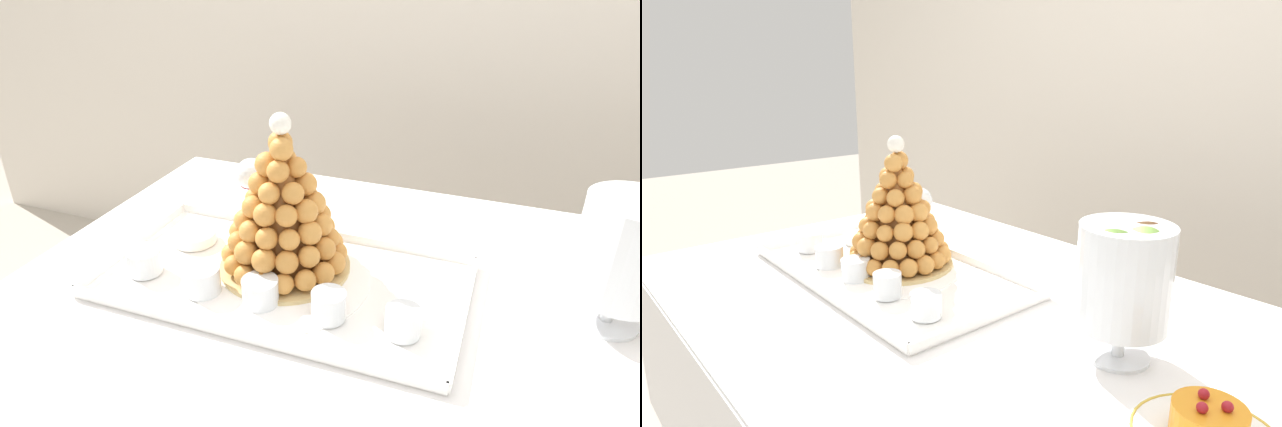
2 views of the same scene
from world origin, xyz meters
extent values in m
cylinder|color=brown|center=(-0.64, 0.36, 0.36)|extent=(0.04, 0.04, 0.73)
cube|color=brown|center=(0.00, 0.00, 0.74)|extent=(1.41, 0.84, 0.02)
cube|color=white|center=(0.00, 0.00, 0.75)|extent=(1.47, 0.90, 0.00)
cube|color=white|center=(0.00, 0.45, 0.55)|extent=(1.47, 0.01, 0.38)
cube|color=white|center=(-0.73, 0.00, 0.55)|extent=(0.01, 0.90, 0.38)
cube|color=white|center=(-0.25, -0.03, 0.75)|extent=(0.64, 0.34, 0.01)
cube|color=white|center=(-0.25, -0.20, 0.77)|extent=(0.64, 0.01, 0.02)
cube|color=white|center=(-0.25, 0.14, 0.77)|extent=(0.64, 0.01, 0.02)
cube|color=white|center=(-0.57, -0.03, 0.77)|extent=(0.01, 0.34, 0.02)
cube|color=white|center=(0.07, -0.03, 0.77)|extent=(0.01, 0.34, 0.02)
cylinder|color=white|center=(-0.25, -0.03, 0.76)|extent=(0.31, 0.31, 0.00)
cylinder|color=tan|center=(-0.26, 0.01, 0.76)|extent=(0.24, 0.24, 0.01)
cone|color=#AD6C30|center=(-0.26, 0.01, 0.89)|extent=(0.16, 0.16, 0.24)
sphere|color=#CB863B|center=(-0.17, 0.01, 0.79)|extent=(0.04, 0.04, 0.04)
sphere|color=#C88339|center=(-0.18, 0.05, 0.79)|extent=(0.04, 0.04, 0.04)
sphere|color=#D08C3F|center=(-0.20, 0.08, 0.79)|extent=(0.04, 0.04, 0.04)
sphere|color=#C98339|center=(-0.23, 0.10, 0.79)|extent=(0.04, 0.04, 0.04)
sphere|color=#CC873C|center=(-0.26, 0.11, 0.79)|extent=(0.04, 0.04, 0.04)
sphere|color=#CB863B|center=(-0.30, 0.10, 0.79)|extent=(0.04, 0.04, 0.04)
sphere|color=#CD883D|center=(-0.33, 0.08, 0.79)|extent=(0.04, 0.04, 0.04)
sphere|color=#D08C3F|center=(-0.35, 0.05, 0.79)|extent=(0.04, 0.04, 0.04)
sphere|color=#CA853B|center=(-0.36, 0.01, 0.79)|extent=(0.04, 0.04, 0.04)
sphere|color=#CE893D|center=(-0.35, -0.03, 0.79)|extent=(0.04, 0.04, 0.04)
sphere|color=#CF8B3E|center=(-0.33, -0.06, 0.79)|extent=(0.04, 0.04, 0.04)
sphere|color=#CD893D|center=(-0.30, -0.08, 0.79)|extent=(0.04, 0.04, 0.04)
sphere|color=#CD893D|center=(-0.26, -0.08, 0.79)|extent=(0.04, 0.04, 0.04)
sphere|color=#C9843A|center=(-0.23, -0.08, 0.79)|extent=(0.04, 0.04, 0.04)
sphere|color=#CC883C|center=(-0.20, -0.06, 0.79)|extent=(0.04, 0.04, 0.04)
sphere|color=#CB863B|center=(-0.18, -0.03, 0.79)|extent=(0.04, 0.04, 0.04)
sphere|color=#CB863B|center=(-0.19, 0.04, 0.82)|extent=(0.04, 0.04, 0.04)
sphere|color=#CC873C|center=(-0.21, 0.07, 0.82)|extent=(0.04, 0.04, 0.04)
sphere|color=#CF8A3E|center=(-0.24, 0.09, 0.82)|extent=(0.04, 0.04, 0.04)
sphere|color=#CB863B|center=(-0.28, 0.09, 0.82)|extent=(0.04, 0.04, 0.04)
sphere|color=#C9843A|center=(-0.32, 0.07, 0.82)|extent=(0.04, 0.04, 0.04)
sphere|color=#CA853A|center=(-0.34, 0.04, 0.82)|extent=(0.04, 0.04, 0.04)
sphere|color=#CD893D|center=(-0.35, 0.00, 0.82)|extent=(0.04, 0.04, 0.04)
sphere|color=#C9843A|center=(-0.33, -0.03, 0.82)|extent=(0.04, 0.04, 0.04)
sphere|color=#C9843A|center=(-0.30, -0.06, 0.82)|extent=(0.04, 0.04, 0.04)
sphere|color=#C88339|center=(-0.27, -0.07, 0.82)|extent=(0.04, 0.04, 0.04)
sphere|color=#C88339|center=(-0.23, -0.06, 0.82)|extent=(0.04, 0.04, 0.04)
sphere|color=#CE8A3E|center=(-0.20, -0.04, 0.82)|extent=(0.04, 0.04, 0.04)
sphere|color=#C9843A|center=(-0.18, 0.00, 0.82)|extent=(0.04, 0.04, 0.04)
sphere|color=#CC873C|center=(-0.21, 0.06, 0.86)|extent=(0.04, 0.04, 0.04)
sphere|color=#D08C3F|center=(-0.24, 0.08, 0.86)|extent=(0.04, 0.04, 0.04)
sphere|color=#C98339|center=(-0.28, 0.08, 0.86)|extent=(0.04, 0.04, 0.04)
sphere|color=#CF8A3E|center=(-0.32, 0.06, 0.86)|extent=(0.04, 0.04, 0.04)
sphere|color=#CF8A3E|center=(-0.33, 0.02, 0.86)|extent=(0.04, 0.04, 0.04)
sphere|color=#CD893D|center=(-0.33, -0.02, 0.86)|extent=(0.04, 0.04, 0.04)
sphere|color=#CF8A3E|center=(-0.30, -0.05, 0.86)|extent=(0.04, 0.04, 0.04)
sphere|color=#C9843A|center=(-0.27, -0.06, 0.86)|extent=(0.04, 0.04, 0.04)
sphere|color=#CC873C|center=(-0.23, -0.05, 0.85)|extent=(0.04, 0.04, 0.04)
sphere|color=#CD893D|center=(-0.20, -0.02, 0.86)|extent=(0.04, 0.04, 0.04)
sphere|color=#CF8B3F|center=(-0.20, 0.02, 0.85)|extent=(0.04, 0.04, 0.04)
sphere|color=#CA843A|center=(-0.24, 0.06, 0.89)|extent=(0.04, 0.04, 0.04)
sphere|color=#CB863B|center=(-0.27, 0.06, 0.89)|extent=(0.04, 0.04, 0.04)
sphere|color=#CF8A3E|center=(-0.31, 0.05, 0.89)|extent=(0.04, 0.04, 0.04)
sphere|color=#CB863B|center=(-0.32, 0.01, 0.89)|extent=(0.04, 0.04, 0.04)
sphere|color=#CD883D|center=(-0.31, -0.02, 0.89)|extent=(0.04, 0.04, 0.04)
sphere|color=#CA843A|center=(-0.27, -0.04, 0.89)|extent=(0.04, 0.04, 0.04)
sphere|color=#CA853B|center=(-0.24, -0.03, 0.89)|extent=(0.04, 0.04, 0.04)
sphere|color=#CB863B|center=(-0.21, -0.01, 0.89)|extent=(0.04, 0.04, 0.04)
sphere|color=#CF8B3F|center=(-0.21, 0.03, 0.89)|extent=(0.04, 0.04, 0.04)
sphere|color=#CE893D|center=(-0.26, 0.05, 0.93)|extent=(0.04, 0.04, 0.04)
sphere|color=#C88339|center=(-0.30, 0.04, 0.93)|extent=(0.04, 0.04, 0.04)
sphere|color=#CC883C|center=(-0.30, 0.00, 0.93)|extent=(0.04, 0.04, 0.04)
sphere|color=#D08C3F|center=(-0.27, -0.03, 0.93)|extent=(0.04, 0.04, 0.04)
sphere|color=#CB863B|center=(-0.23, -0.01, 0.93)|extent=(0.04, 0.04, 0.04)
sphere|color=#C9843A|center=(-0.23, 0.03, 0.93)|extent=(0.04, 0.04, 0.04)
sphere|color=#CE8A3E|center=(-0.27, 0.04, 0.96)|extent=(0.04, 0.04, 0.04)
sphere|color=#CC883C|center=(-0.29, 0.01, 0.96)|extent=(0.04, 0.04, 0.04)
sphere|color=#C98339|center=(-0.26, -0.01, 0.96)|extent=(0.04, 0.04, 0.04)
sphere|color=#C9843A|center=(-0.24, 0.02, 0.96)|extent=(0.04, 0.04, 0.04)
sphere|color=#C9843A|center=(-0.27, 0.02, 1.00)|extent=(0.04, 0.04, 0.04)
sphere|color=#CE8A3E|center=(-0.26, 0.00, 1.00)|extent=(0.04, 0.04, 0.04)
sphere|color=white|center=(-0.26, 0.01, 1.03)|extent=(0.04, 0.04, 0.04)
cylinder|color=silver|center=(-0.50, -0.09, 0.78)|extent=(0.06, 0.06, 0.05)
cylinder|color=#F4EAC6|center=(-0.50, -0.09, 0.77)|extent=(0.05, 0.05, 0.02)
cylinder|color=white|center=(-0.50, -0.09, 0.78)|extent=(0.05, 0.05, 0.01)
sphere|color=brown|center=(-0.49, -0.09, 0.79)|extent=(0.02, 0.02, 0.02)
cylinder|color=silver|center=(-0.37, -0.11, 0.78)|extent=(0.06, 0.06, 0.05)
cylinder|color=gold|center=(-0.37, -0.11, 0.77)|extent=(0.06, 0.06, 0.02)
cylinder|color=#EAC166|center=(-0.37, -0.11, 0.79)|extent=(0.06, 0.06, 0.01)
sphere|color=brown|center=(-0.36, -0.10, 0.80)|extent=(0.02, 0.02, 0.02)
cylinder|color=silver|center=(-0.26, -0.10, 0.78)|extent=(0.06, 0.06, 0.05)
cylinder|color=gold|center=(-0.26, -0.10, 0.77)|extent=(0.06, 0.06, 0.02)
cylinder|color=#EAC166|center=(-0.26, -0.10, 0.78)|extent=(0.06, 0.06, 0.01)
sphere|color=brown|center=(-0.26, -0.11, 0.79)|extent=(0.02, 0.02, 0.02)
cylinder|color=silver|center=(-0.14, -0.10, 0.78)|extent=(0.06, 0.06, 0.05)
cylinder|color=brown|center=(-0.14, -0.10, 0.77)|extent=(0.05, 0.05, 0.02)
cylinder|color=#8C603D|center=(-0.14, -0.10, 0.79)|extent=(0.05, 0.05, 0.01)
sphere|color=brown|center=(-0.14, -0.10, 0.80)|extent=(0.02, 0.02, 0.02)
cylinder|color=silver|center=(-0.02, -0.10, 0.78)|extent=(0.06, 0.06, 0.05)
cylinder|color=gold|center=(-0.02, -0.10, 0.77)|extent=(0.05, 0.05, 0.02)
cylinder|color=#EAC166|center=(-0.02, -0.10, 0.78)|extent=(0.05, 0.05, 0.01)
sphere|color=brown|center=(-0.02, -0.10, 0.79)|extent=(0.02, 0.02, 0.02)
cylinder|color=white|center=(-0.47, 0.03, 0.77)|extent=(0.09, 0.09, 0.02)
cylinder|color=#F2CC59|center=(-0.47, 0.03, 0.78)|extent=(0.08, 0.08, 0.00)
cylinder|color=white|center=(0.28, 0.05, 0.75)|extent=(0.10, 0.10, 0.01)
cylinder|color=white|center=(0.28, 0.05, 0.78)|extent=(0.02, 0.02, 0.05)
cylinder|color=white|center=(0.28, 0.05, 0.89)|extent=(0.14, 0.14, 0.16)
cylinder|color=brown|center=(0.31, 0.06, 0.83)|extent=(0.07, 0.05, 0.07)
cylinder|color=#D199D8|center=(0.27, 0.08, 0.83)|extent=(0.07, 0.06, 0.07)
cylinder|color=brown|center=(0.26, 0.03, 0.83)|extent=(0.06, 0.05, 0.05)
cylinder|color=#E54C47|center=(0.29, 0.06, 0.85)|extent=(0.06, 0.05, 0.06)
cylinder|color=#E54C47|center=(0.25, 0.07, 0.85)|extent=(0.06, 0.06, 0.05)
cylinder|color=pink|center=(0.27, 0.01, 0.85)|extent=(0.06, 0.06, 0.06)
cylinder|color=brown|center=(0.30, 0.08, 0.88)|extent=(0.06, 0.06, 0.04)
cylinder|color=pink|center=(0.27, 0.06, 0.88)|extent=(0.05, 0.05, 0.03)
cylinder|color=#F9A54C|center=(0.27, 0.03, 0.88)|extent=(0.07, 0.05, 0.07)
cylinder|color=#D199D8|center=(0.30, 0.05, 0.88)|extent=(0.05, 0.05, 0.05)
cylinder|color=yellow|center=(0.28, 0.07, 0.90)|extent=(0.05, 0.05, 0.05)
cylinder|color=#F9A54C|center=(0.25, 0.03, 0.90)|extent=(0.06, 0.05, 0.06)
cylinder|color=brown|center=(0.26, 0.07, 0.93)|extent=(0.06, 0.06, 0.05)
cylinder|color=pink|center=(0.28, 0.02, 0.93)|extent=(0.07, 0.05, 0.07)
cylinder|color=#D199D8|center=(0.26, 0.06, 0.95)|extent=(0.06, 0.06, 0.03)
cylinder|color=brown|center=(0.29, 0.09, 0.95)|extent=(0.06, 0.05, 0.06)
cylinder|color=silver|center=(-0.41, 0.18, 0.75)|extent=(0.06, 0.06, 0.00)
cylinder|color=silver|center=(-0.41, 0.18, 0.79)|extent=(0.01, 0.01, 0.07)
sphere|color=silver|center=(-0.41, 0.18, 0.86)|extent=(0.07, 0.07, 0.07)
cylinder|color=maroon|center=(-0.41, 0.18, 0.84)|extent=(0.05, 0.05, 0.03)
camera|label=1|loc=(0.09, -0.76, 1.31)|focal=30.40mm
camera|label=2|loc=(0.70, -0.63, 1.19)|focal=30.33mm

